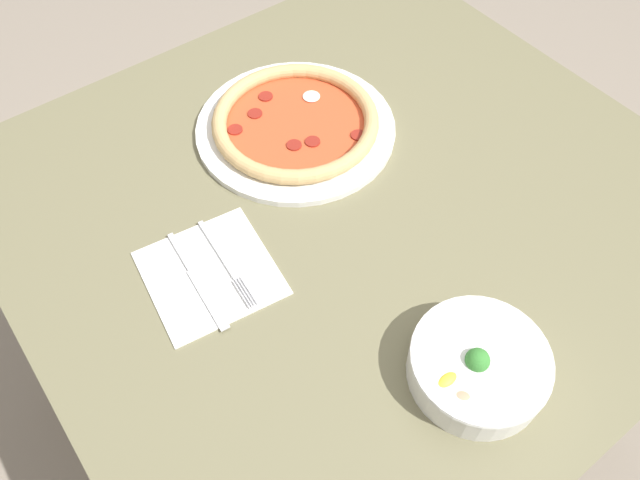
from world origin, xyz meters
name	(u,v)px	position (x,y,z in m)	size (l,w,h in m)	color
ground_plane	(340,381)	(0.00, 0.00, 0.00)	(8.00, 8.00, 0.00)	gray
dining_table	(350,234)	(0.00, 0.00, 0.65)	(1.07, 1.03, 0.75)	#706B4C
pizza	(296,124)	(-0.01, -0.18, 0.77)	(0.35, 0.35, 0.04)	white
bowl	(479,364)	(0.06, 0.34, 0.78)	(0.18, 0.18, 0.07)	white
napkin	(210,273)	(0.26, -0.01, 0.75)	(0.21, 0.21, 0.00)	white
fork	(225,261)	(0.24, -0.01, 0.76)	(0.03, 0.18, 0.00)	silver
knife	(194,275)	(0.29, -0.02, 0.76)	(0.03, 0.19, 0.01)	silver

